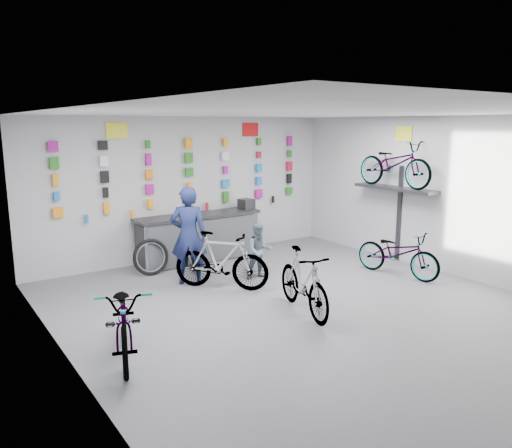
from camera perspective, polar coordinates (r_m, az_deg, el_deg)
floor at (r=7.88m, az=6.10°, el=-9.83°), size 8.00×8.00×0.00m
ceiling at (r=7.36m, az=6.59°, el=12.54°), size 8.00×8.00×0.00m
wall_back at (r=10.78m, az=-7.77°, el=4.09°), size 7.00×0.00×7.00m
wall_left at (r=5.85m, az=-20.56°, el=-2.59°), size 0.00×8.00×8.00m
wall_right at (r=10.10m, az=21.53°, el=2.92°), size 0.00×8.00×8.00m
counter at (r=10.55m, az=-6.49°, el=-1.63°), size 2.70×0.66×1.00m
merch_wall at (r=10.66m, az=-7.88°, el=5.55°), size 5.57×0.08×1.56m
wall_bracket at (r=10.67m, az=15.66°, el=3.51°), size 0.39×1.90×2.00m
sign_left at (r=10.09m, az=-15.64°, el=10.25°), size 0.42×0.02×0.30m
sign_right at (r=11.49m, az=-0.64°, el=10.73°), size 0.42×0.02×0.30m
sign_side at (r=10.71m, az=16.53°, el=9.86°), size 0.02×0.40×0.30m
bike_left at (r=6.46m, az=-14.80°, el=-10.42°), size 1.20×1.94×0.96m
bike_center at (r=7.63m, az=5.45°, el=-6.60°), size 0.87×1.71×0.99m
bike_right at (r=9.84m, az=15.92°, el=-3.19°), size 0.89×1.77×0.89m
bike_service at (r=8.72m, az=-3.99°, el=-4.18°), size 1.48×1.59×1.02m
bike_wall at (r=10.56m, az=15.56°, el=6.65°), size 0.63×1.80×0.95m
clerk at (r=8.96m, az=-7.72°, el=-1.34°), size 0.77×0.71×1.78m
customer at (r=9.28m, az=0.40°, el=-3.10°), size 0.60×0.52×1.05m
spare_wheel at (r=9.74m, az=-11.93°, el=-3.73°), size 0.72×0.22×0.71m
register at (r=11.04m, az=-1.11°, el=2.32°), size 0.30×0.32×0.22m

